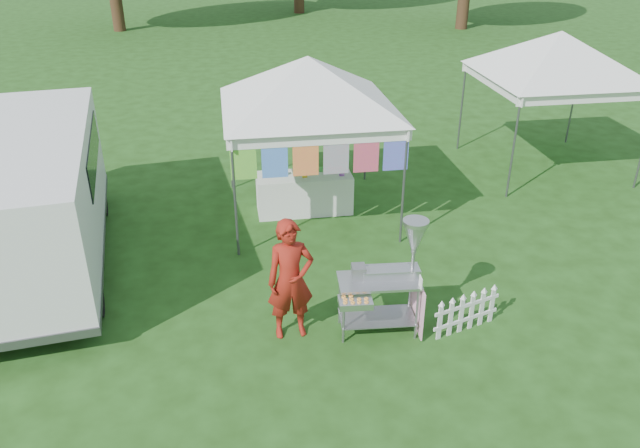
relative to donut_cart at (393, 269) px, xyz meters
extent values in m
plane|color=#1E3F12|center=(-0.57, 0.38, -0.99)|extent=(120.00, 120.00, 0.00)
cylinder|color=#59595E|center=(-1.99, 2.46, 0.06)|extent=(0.04, 0.04, 2.10)
cylinder|color=#59595E|center=(0.85, 2.46, 0.06)|extent=(0.04, 0.04, 2.10)
cylinder|color=#59595E|center=(-1.99, 5.30, 0.06)|extent=(0.04, 0.04, 2.10)
cylinder|color=#59595E|center=(0.85, 5.30, 0.06)|extent=(0.04, 0.04, 2.10)
cube|color=white|center=(-0.57, 2.46, 1.01)|extent=(3.00, 0.03, 0.22)
cube|color=white|center=(-0.57, 5.30, 1.01)|extent=(3.00, 0.03, 0.22)
pyramid|color=white|center=(-0.57, 3.88, 2.01)|extent=(4.24, 4.24, 0.90)
cylinder|color=#59595E|center=(-0.57, 2.46, 1.09)|extent=(3.00, 0.03, 0.03)
cube|color=#178F3B|center=(-1.82, 2.46, 0.74)|extent=(0.42, 0.01, 0.70)
cube|color=blue|center=(-1.32, 2.46, 0.74)|extent=(0.42, 0.01, 0.70)
cube|color=#EF1A4A|center=(-0.82, 2.46, 0.74)|extent=(0.42, 0.01, 0.70)
cube|color=#34C4B6|center=(-0.32, 2.46, 0.74)|extent=(0.42, 0.01, 0.70)
cube|color=#B71693|center=(0.18, 2.46, 0.74)|extent=(0.42, 0.01, 0.70)
cube|color=purple|center=(0.68, 2.46, 0.74)|extent=(0.42, 0.01, 0.70)
cylinder|color=#59595E|center=(3.51, 3.96, 0.06)|extent=(0.04, 0.04, 2.10)
cylinder|color=#59595E|center=(3.51, 6.80, 0.06)|extent=(0.04, 0.04, 2.10)
cylinder|color=#59595E|center=(6.35, 6.80, 0.06)|extent=(0.04, 0.04, 2.10)
cube|color=white|center=(4.93, 3.96, 1.01)|extent=(3.00, 0.03, 0.22)
cube|color=white|center=(4.93, 6.80, 1.01)|extent=(3.00, 0.03, 0.22)
pyramid|color=white|center=(4.93, 5.38, 2.01)|extent=(4.24, 4.24, 0.90)
cylinder|color=#59595E|center=(4.93, 3.96, 1.09)|extent=(3.00, 0.03, 0.03)
cylinder|color=gray|center=(-0.69, -0.17, -0.58)|extent=(0.04, 0.04, 0.82)
cylinder|color=gray|center=(0.30, -0.24, -0.58)|extent=(0.04, 0.04, 0.82)
cylinder|color=gray|center=(-0.66, 0.28, -0.58)|extent=(0.04, 0.04, 0.82)
cylinder|color=gray|center=(0.33, 0.21, -0.58)|extent=(0.04, 0.04, 0.82)
cube|color=gray|center=(-0.18, 0.02, -0.77)|extent=(1.08, 0.59, 0.01)
cube|color=#B7B7BC|center=(-0.18, 0.02, -0.17)|extent=(1.13, 0.62, 0.04)
cube|color=#B7B7BC|center=(-0.01, 0.05, -0.09)|extent=(0.79, 0.28, 0.14)
cube|color=gray|center=(-0.45, 0.09, -0.05)|extent=(0.20, 0.21, 0.20)
cylinder|color=gray|center=(0.28, 0.03, 0.24)|extent=(0.05, 0.05, 0.82)
cone|color=#B7B7BC|center=(0.28, 0.03, 0.47)|extent=(0.35, 0.35, 0.37)
cylinder|color=#B7B7BC|center=(0.28, 0.03, 0.67)|extent=(0.37, 0.37, 0.05)
cube|color=#B7B7BC|center=(-0.57, -0.30, -0.26)|extent=(0.46, 0.30, 0.09)
cube|color=#F0A1C3|center=(0.38, -0.02, -0.58)|extent=(0.07, 0.68, 0.74)
cube|color=white|center=(0.30, -0.27, -0.06)|extent=(0.02, 0.13, 0.16)
imported|color=maroon|center=(-1.36, 0.15, -0.12)|extent=(0.66, 0.46, 1.74)
cube|color=silver|center=(-5.25, 2.61, 0.31)|extent=(2.75, 5.53, 1.86)
cube|color=#59595E|center=(-5.25, 2.61, -0.62)|extent=(2.78, 5.59, 0.13)
cube|color=silver|center=(-5.53, 4.88, -0.14)|extent=(2.09, 0.98, 0.96)
cube|color=black|center=(-4.26, 3.38, 0.65)|extent=(0.37, 2.90, 0.58)
cube|color=black|center=(-5.58, 5.27, 0.65)|extent=(1.80, 0.25, 0.58)
cylinder|color=black|center=(-4.12, 1.04, -0.63)|extent=(0.32, 0.75, 0.72)
cylinder|color=black|center=(-4.53, 4.41, -0.63)|extent=(0.32, 0.75, 0.72)
cube|color=silver|center=(0.61, -0.30, -0.71)|extent=(0.07, 0.04, 0.56)
cube|color=silver|center=(0.79, -0.25, -0.71)|extent=(0.07, 0.04, 0.56)
cube|color=silver|center=(0.96, -0.19, -0.71)|extent=(0.07, 0.04, 0.56)
cube|color=silver|center=(1.13, -0.14, -0.71)|extent=(0.07, 0.04, 0.56)
cube|color=silver|center=(1.30, -0.09, -0.71)|extent=(0.07, 0.04, 0.56)
cube|color=silver|center=(1.47, -0.03, -0.71)|extent=(0.07, 0.04, 0.56)
cube|color=silver|center=(1.04, -0.17, -0.81)|extent=(1.04, 0.35, 0.05)
cube|color=silver|center=(1.04, -0.17, -0.57)|extent=(1.04, 0.35, 0.05)
cube|color=white|center=(-0.65, 3.97, -0.62)|extent=(1.80, 0.70, 0.75)
camera|label=1|loc=(-2.08, -6.85, 4.34)|focal=35.00mm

